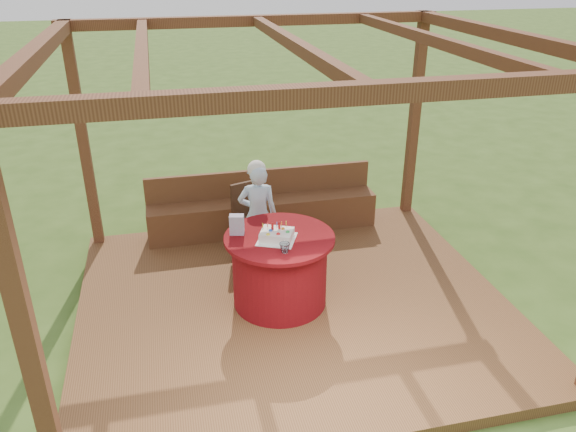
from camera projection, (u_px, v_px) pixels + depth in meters
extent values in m
plane|color=#34511B|center=(293.00, 309.00, 6.10)|extent=(60.00, 60.00, 0.00)
cube|color=brown|center=(293.00, 304.00, 6.07)|extent=(4.50, 4.00, 0.12)
cube|color=brown|center=(26.00, 334.00, 3.40)|extent=(0.12, 0.12, 2.60)
cube|color=brown|center=(84.00, 145.00, 6.70)|extent=(0.12, 0.12, 2.60)
cube|color=brown|center=(414.00, 122.00, 7.58)|extent=(0.12, 0.12, 2.60)
cube|color=brown|center=(371.00, 92.00, 3.25)|extent=(4.50, 0.14, 0.12)
cube|color=brown|center=(256.00, 21.00, 6.56)|extent=(4.50, 0.14, 0.12)
cube|color=brown|center=(35.00, 54.00, 4.47)|extent=(0.14, 4.00, 0.12)
cube|color=brown|center=(511.00, 37.00, 5.34)|extent=(0.14, 4.00, 0.12)
cube|color=brown|center=(142.00, 50.00, 4.64)|extent=(0.10, 3.70, 0.10)
cube|color=brown|center=(294.00, 44.00, 4.90)|extent=(0.10, 3.70, 0.10)
cube|color=brown|center=(431.00, 39.00, 5.17)|extent=(0.10, 3.70, 0.10)
cube|color=brown|center=(263.00, 215.00, 7.44)|extent=(3.00, 0.42, 0.45)
cube|color=brown|center=(260.00, 182.00, 7.43)|extent=(3.00, 0.06, 0.35)
cylinder|color=maroon|center=(280.00, 271.00, 5.85)|extent=(0.98, 0.98, 0.75)
cylinder|color=maroon|center=(279.00, 238.00, 5.68)|extent=(1.13, 1.13, 0.04)
cube|color=#3A2112|center=(254.00, 221.00, 6.86)|extent=(0.52, 0.52, 0.05)
cylinder|color=#3A2112|center=(249.00, 244.00, 6.75)|extent=(0.04, 0.04, 0.41)
cylinder|color=#3A2112|center=(272.00, 238.00, 6.90)|extent=(0.04, 0.04, 0.41)
cylinder|color=#3A2112|center=(237.00, 234.00, 7.00)|extent=(0.04, 0.04, 0.41)
cylinder|color=#3A2112|center=(259.00, 227.00, 7.15)|extent=(0.04, 0.04, 0.41)
cube|color=#3A2112|center=(246.00, 199.00, 6.91)|extent=(0.40, 0.17, 0.45)
imported|color=#99C0E3|center=(258.00, 215.00, 6.52)|extent=(0.49, 0.35, 1.24)
sphere|color=white|center=(257.00, 169.00, 6.28)|extent=(0.21, 0.21, 0.21)
cube|color=white|center=(277.00, 239.00, 5.61)|extent=(0.48, 0.48, 0.01)
cube|color=white|center=(277.00, 235.00, 5.59)|extent=(0.39, 0.36, 0.09)
cylinder|color=red|center=(272.00, 226.00, 5.58)|extent=(0.03, 0.03, 0.08)
cylinder|color=red|center=(279.00, 225.00, 5.60)|extent=(0.03, 0.03, 0.08)
sphere|color=yellow|center=(268.00, 234.00, 5.49)|extent=(0.04, 0.04, 0.04)
sphere|color=red|center=(278.00, 233.00, 5.51)|extent=(0.04, 0.04, 0.04)
sphere|color=green|center=(288.00, 231.00, 5.54)|extent=(0.04, 0.04, 0.04)
sphere|color=blue|center=(270.00, 230.00, 5.57)|extent=(0.04, 0.04, 0.04)
sphere|color=orange|center=(283.00, 228.00, 5.61)|extent=(0.04, 0.04, 0.04)
cube|color=pink|center=(237.00, 225.00, 5.68)|extent=(0.16, 0.12, 0.21)
imported|color=white|center=(285.00, 248.00, 5.35)|extent=(0.13, 0.13, 0.10)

